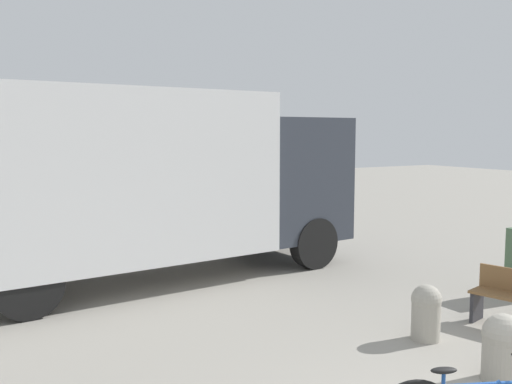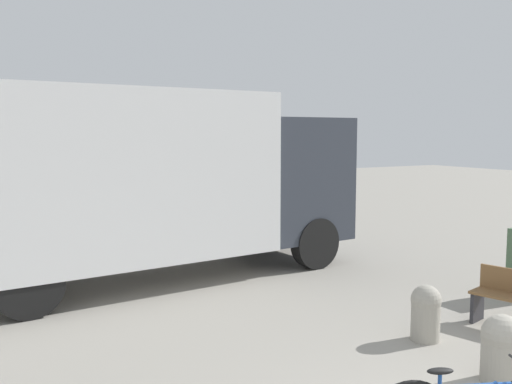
# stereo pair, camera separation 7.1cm
# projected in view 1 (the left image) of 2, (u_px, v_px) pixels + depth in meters

# --- Properties ---
(delivery_truck) EXTENTS (7.81, 3.09, 3.35)m
(delivery_truck) POSITION_uv_depth(u_px,v_px,m) (149.00, 177.00, 10.16)
(delivery_truck) COLOR white
(delivery_truck) RESTS_ON ground
(bollard_near_bench) EXTENTS (0.45, 0.45, 0.73)m
(bollard_near_bench) POSITION_uv_depth(u_px,v_px,m) (503.00, 346.00, 6.07)
(bollard_near_bench) COLOR #9E998C
(bollard_near_bench) RESTS_ON ground
(bollard_far_bench) EXTENTS (0.38, 0.38, 0.72)m
(bollard_far_bench) POSITION_uv_depth(u_px,v_px,m) (426.00, 311.00, 7.27)
(bollard_far_bench) COLOR #9E998C
(bollard_far_bench) RESTS_ON ground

